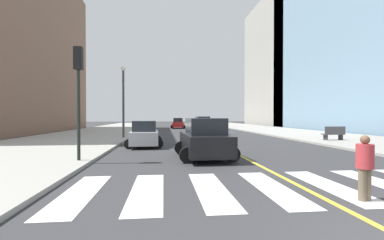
{
  "coord_description": "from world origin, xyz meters",
  "views": [
    {
      "loc": [
        -4.04,
        -3.42,
        2.08
      ],
      "look_at": [
        0.28,
        36.7,
        1.56
      ],
      "focal_mm": 24.77,
      "sensor_mm": 36.0,
      "label": 1
    }
  ],
  "objects_px": {
    "car_red_fifth": "(178,124)",
    "street_lamp": "(123,95)",
    "car_blue_fourth": "(203,124)",
    "car_gray_third": "(214,128)",
    "car_silver_second": "(144,135)",
    "car_black_nearest": "(205,139)",
    "pedestrian_crossing": "(365,165)",
    "traffic_light_far_corner": "(79,81)",
    "park_bench": "(334,133)"
  },
  "relations": [
    {
      "from": "park_bench",
      "to": "car_gray_third",
      "type": "bearing_deg",
      "value": 37.71
    },
    {
      "from": "traffic_light_far_corner",
      "to": "street_lamp",
      "type": "xyz_separation_m",
      "value": [
        -0.02,
        13.24,
        0.47
      ]
    },
    {
      "from": "pedestrian_crossing",
      "to": "car_black_nearest",
      "type": "bearing_deg",
      "value": -81.74
    },
    {
      "from": "car_red_fifth",
      "to": "pedestrian_crossing",
      "type": "bearing_deg",
      "value": -83.89
    },
    {
      "from": "park_bench",
      "to": "street_lamp",
      "type": "bearing_deg",
      "value": 72.79
    },
    {
      "from": "car_gray_third",
      "to": "car_silver_second",
      "type": "bearing_deg",
      "value": 60.96
    },
    {
      "from": "car_red_fifth",
      "to": "park_bench",
      "type": "xyz_separation_m",
      "value": [
        11.42,
        -25.88,
        -0.17
      ]
    },
    {
      "from": "car_silver_second",
      "to": "car_red_fifth",
      "type": "distance_m",
      "value": 28.02
    },
    {
      "from": "car_blue_fourth",
      "to": "street_lamp",
      "type": "bearing_deg",
      "value": 51.3
    },
    {
      "from": "traffic_light_far_corner",
      "to": "park_bench",
      "type": "xyz_separation_m",
      "value": [
        17.65,
        8.19,
        -2.96
      ]
    },
    {
      "from": "pedestrian_crossing",
      "to": "street_lamp",
      "type": "xyz_separation_m",
      "value": [
        -8.69,
        19.38,
        3.23
      ]
    },
    {
      "from": "car_red_fifth",
      "to": "street_lamp",
      "type": "relative_size",
      "value": 0.63
    },
    {
      "from": "car_black_nearest",
      "to": "car_silver_second",
      "type": "height_order",
      "value": "car_black_nearest"
    },
    {
      "from": "traffic_light_far_corner",
      "to": "street_lamp",
      "type": "bearing_deg",
      "value": 90.09
    },
    {
      "from": "car_silver_second",
      "to": "car_gray_third",
      "type": "relative_size",
      "value": 1.07
    },
    {
      "from": "car_blue_fourth",
      "to": "traffic_light_far_corner",
      "type": "distance_m",
      "value": 28.0
    },
    {
      "from": "car_blue_fourth",
      "to": "car_black_nearest",
      "type": "bearing_deg",
      "value": 79.13
    },
    {
      "from": "park_bench",
      "to": "pedestrian_crossing",
      "type": "bearing_deg",
      "value": 146.67
    },
    {
      "from": "traffic_light_far_corner",
      "to": "pedestrian_crossing",
      "type": "distance_m",
      "value": 10.97
    },
    {
      "from": "car_blue_fourth",
      "to": "pedestrian_crossing",
      "type": "distance_m",
      "value": 32.37
    },
    {
      "from": "pedestrian_crossing",
      "to": "car_red_fifth",
      "type": "bearing_deg",
      "value": -100.69
    },
    {
      "from": "car_gray_third",
      "to": "car_blue_fourth",
      "type": "relative_size",
      "value": 0.79
    },
    {
      "from": "car_red_fifth",
      "to": "car_black_nearest",
      "type": "bearing_deg",
      "value": -88.16
    },
    {
      "from": "car_silver_second",
      "to": "car_red_fifth",
      "type": "height_order",
      "value": "car_red_fifth"
    },
    {
      "from": "park_bench",
      "to": "pedestrian_crossing",
      "type": "distance_m",
      "value": 16.91
    },
    {
      "from": "car_black_nearest",
      "to": "traffic_light_far_corner",
      "type": "xyz_separation_m",
      "value": [
        -5.76,
        -0.89,
        2.72
      ]
    },
    {
      "from": "car_red_fifth",
      "to": "car_blue_fourth",
      "type": "bearing_deg",
      "value": -65.05
    },
    {
      "from": "car_blue_fourth",
      "to": "park_bench",
      "type": "distance_m",
      "value": 19.81
    },
    {
      "from": "car_gray_third",
      "to": "street_lamp",
      "type": "bearing_deg",
      "value": 29.3
    },
    {
      "from": "car_silver_second",
      "to": "park_bench",
      "type": "relative_size",
      "value": 2.24
    },
    {
      "from": "street_lamp",
      "to": "park_bench",
      "type": "bearing_deg",
      "value": -15.96
    },
    {
      "from": "traffic_light_far_corner",
      "to": "park_bench",
      "type": "relative_size",
      "value": 2.76
    },
    {
      "from": "traffic_light_far_corner",
      "to": "pedestrian_crossing",
      "type": "height_order",
      "value": "traffic_light_far_corner"
    },
    {
      "from": "car_black_nearest",
      "to": "car_blue_fourth",
      "type": "bearing_deg",
      "value": 79.69
    },
    {
      "from": "car_gray_third",
      "to": "car_blue_fourth",
      "type": "height_order",
      "value": "car_blue_fourth"
    },
    {
      "from": "car_blue_fourth",
      "to": "car_silver_second",
      "type": "bearing_deg",
      "value": 67.97
    },
    {
      "from": "park_bench",
      "to": "street_lamp",
      "type": "relative_size",
      "value": 0.27
    },
    {
      "from": "car_silver_second",
      "to": "car_gray_third",
      "type": "distance_m",
      "value": 13.87
    },
    {
      "from": "car_silver_second",
      "to": "traffic_light_far_corner",
      "type": "distance_m",
      "value": 7.32
    },
    {
      "from": "car_black_nearest",
      "to": "street_lamp",
      "type": "xyz_separation_m",
      "value": [
        -5.78,
        12.35,
        3.18
      ]
    },
    {
      "from": "car_blue_fourth",
      "to": "car_red_fifth",
      "type": "bearing_deg",
      "value": -70.28
    },
    {
      "from": "car_gray_third",
      "to": "park_bench",
      "type": "distance_m",
      "value": 12.88
    },
    {
      "from": "car_silver_second",
      "to": "car_blue_fourth",
      "type": "relative_size",
      "value": 0.85
    },
    {
      "from": "pedestrian_crossing",
      "to": "street_lamp",
      "type": "distance_m",
      "value": 21.48
    },
    {
      "from": "car_silver_second",
      "to": "park_bench",
      "type": "bearing_deg",
      "value": 4.93
    },
    {
      "from": "car_gray_third",
      "to": "park_bench",
      "type": "relative_size",
      "value": 2.09
    },
    {
      "from": "car_black_nearest",
      "to": "traffic_light_far_corner",
      "type": "bearing_deg",
      "value": -173.26
    },
    {
      "from": "car_silver_second",
      "to": "park_bench",
      "type": "distance_m",
      "value": 15.34
    },
    {
      "from": "car_black_nearest",
      "to": "car_gray_third",
      "type": "xyz_separation_m",
      "value": [
        3.78,
        17.31,
        -0.15
      ]
    },
    {
      "from": "car_black_nearest",
      "to": "street_lamp",
      "type": "relative_size",
      "value": 0.68
    }
  ]
}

